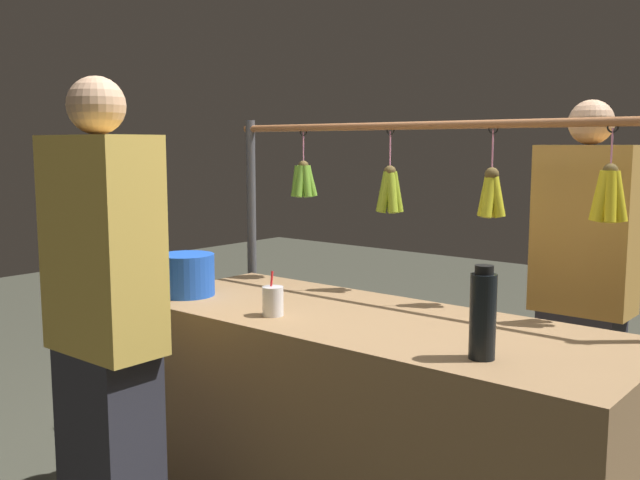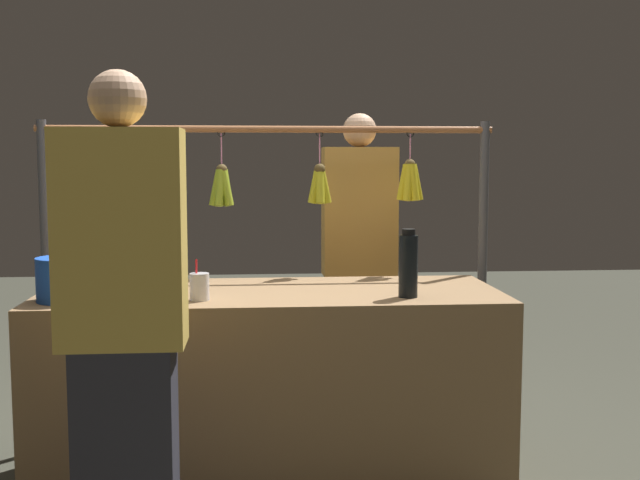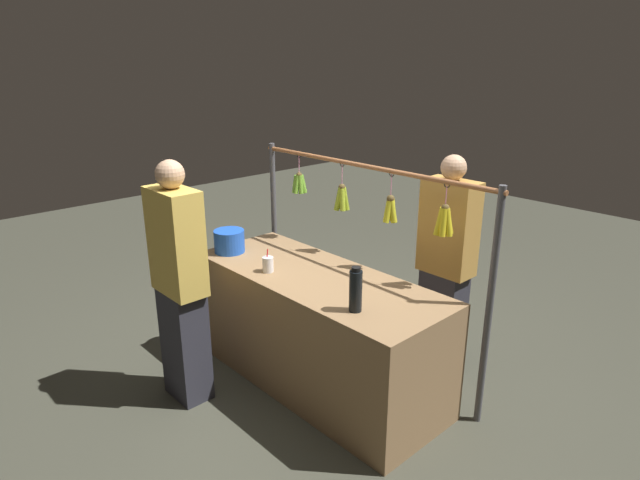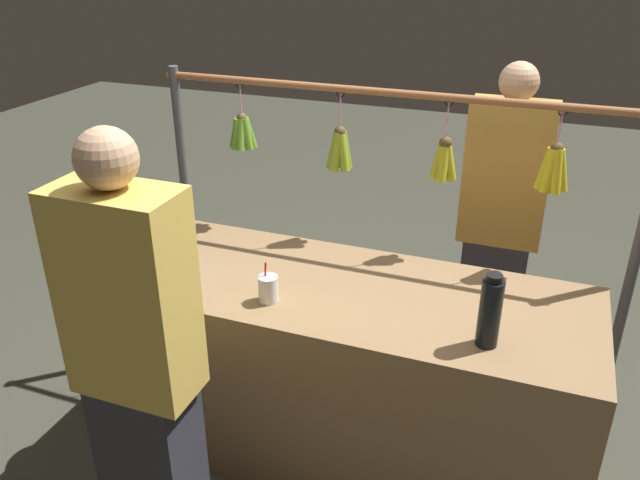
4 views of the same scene
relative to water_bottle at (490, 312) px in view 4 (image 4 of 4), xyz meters
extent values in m
plane|color=#3E3E33|center=(0.54, -0.19, -0.94)|extent=(12.00, 12.00, 0.00)
cube|color=olive|center=(0.54, -0.19, -0.53)|extent=(1.89, 0.73, 0.81)
cylinder|color=#4C4C51|center=(-0.49, -0.64, -0.17)|extent=(0.04, 0.04, 1.53)
cylinder|color=#4C4C51|center=(1.56, -0.64, -0.17)|extent=(0.04, 0.04, 1.53)
cylinder|color=#9E6038|center=(0.54, -0.64, 0.55)|extent=(2.11, 0.03, 0.03)
torus|color=black|center=(-0.13, -0.64, 0.53)|extent=(0.04, 0.01, 0.04)
cylinder|color=pink|center=(-0.13, -0.64, 0.46)|extent=(0.01, 0.01, 0.14)
sphere|color=brown|center=(-0.13, -0.64, 0.39)|extent=(0.05, 0.05, 0.05)
cylinder|color=yellow|center=(-0.10, -0.64, 0.31)|extent=(0.07, 0.04, 0.17)
cylinder|color=yellow|center=(-0.12, -0.61, 0.31)|extent=(0.06, 0.07, 0.18)
cylinder|color=yellow|center=(-0.14, -0.61, 0.31)|extent=(0.05, 0.07, 0.18)
cylinder|color=yellow|center=(-0.16, -0.64, 0.31)|extent=(0.07, 0.04, 0.17)
cylinder|color=yellow|center=(-0.14, -0.67, 0.31)|extent=(0.05, 0.08, 0.18)
cylinder|color=yellow|center=(-0.12, -0.67, 0.31)|extent=(0.06, 0.08, 0.18)
torus|color=black|center=(0.30, -0.64, 0.53)|extent=(0.04, 0.01, 0.04)
cylinder|color=pink|center=(0.30, -0.64, 0.45)|extent=(0.01, 0.01, 0.16)
sphere|color=brown|center=(0.30, -0.64, 0.37)|extent=(0.05, 0.05, 0.05)
cylinder|color=gold|center=(0.32, -0.64, 0.29)|extent=(0.07, 0.04, 0.17)
cylinder|color=gold|center=(0.30, -0.62, 0.29)|extent=(0.04, 0.08, 0.16)
cylinder|color=gold|center=(0.28, -0.64, 0.29)|extent=(0.07, 0.04, 0.17)
cylinder|color=gold|center=(0.30, -0.66, 0.29)|extent=(0.04, 0.06, 0.16)
torus|color=black|center=(0.75, -0.64, 0.53)|extent=(0.04, 0.01, 0.04)
cylinder|color=pink|center=(0.75, -0.64, 0.45)|extent=(0.01, 0.01, 0.17)
sphere|color=brown|center=(0.75, -0.64, 0.37)|extent=(0.05, 0.05, 0.05)
cylinder|color=#95AF28|center=(0.78, -0.64, 0.28)|extent=(0.07, 0.04, 0.17)
cylinder|color=#95AF28|center=(0.76, -0.62, 0.28)|extent=(0.05, 0.07, 0.18)
cylinder|color=#95AF28|center=(0.73, -0.63, 0.28)|extent=(0.07, 0.06, 0.18)
cylinder|color=#95AF28|center=(0.73, -0.65, 0.28)|extent=(0.06, 0.06, 0.18)
cylinder|color=#95AF28|center=(0.76, -0.66, 0.28)|extent=(0.05, 0.06, 0.17)
torus|color=black|center=(1.22, -0.64, 0.53)|extent=(0.04, 0.01, 0.04)
cylinder|color=pink|center=(1.22, -0.64, 0.46)|extent=(0.01, 0.01, 0.15)
sphere|color=brown|center=(1.22, -0.64, 0.38)|extent=(0.05, 0.05, 0.05)
cylinder|color=#67A02D|center=(1.25, -0.64, 0.31)|extent=(0.07, 0.04, 0.15)
cylinder|color=#67A02D|center=(1.24, -0.61, 0.31)|extent=(0.05, 0.05, 0.15)
cylinder|color=#67A02D|center=(1.22, -0.61, 0.31)|extent=(0.04, 0.07, 0.15)
cylinder|color=#67A02D|center=(1.19, -0.63, 0.31)|extent=(0.06, 0.05, 0.15)
cylinder|color=#67A02D|center=(1.19, -0.65, 0.31)|extent=(0.07, 0.05, 0.15)
cylinder|color=#67A02D|center=(1.21, -0.67, 0.31)|extent=(0.05, 0.06, 0.15)
cylinder|color=#67A02D|center=(1.24, -0.67, 0.31)|extent=(0.05, 0.06, 0.15)
cylinder|color=black|center=(0.00, 0.00, -0.01)|extent=(0.08, 0.08, 0.25)
cylinder|color=black|center=(0.00, 0.00, 0.13)|extent=(0.05, 0.05, 0.02)
cylinder|color=blue|center=(1.32, -0.03, -0.05)|extent=(0.23, 0.23, 0.17)
cylinder|color=silver|center=(0.82, 0.00, -0.08)|extent=(0.08, 0.08, 0.10)
cylinder|color=red|center=(0.83, 0.00, -0.05)|extent=(0.01, 0.03, 0.16)
cube|color=#2D2D38|center=(0.06, -0.99, -0.56)|extent=(0.30, 0.20, 0.75)
cube|color=#BF8C3F|center=(0.06, -0.99, 0.15)|extent=(0.38, 0.20, 0.66)
sphere|color=tan|center=(0.06, -0.99, 0.56)|extent=(0.17, 0.17, 0.17)
cube|color=#2D2D38|center=(1.01, 0.56, -0.55)|extent=(0.31, 0.21, 0.77)
cube|color=gold|center=(1.01, 0.56, 0.17)|extent=(0.39, 0.21, 0.67)
sphere|color=tan|center=(1.01, 0.56, 0.59)|extent=(0.18, 0.18, 0.18)
camera|label=1|loc=(-0.90, 1.81, 0.48)|focal=40.02mm
camera|label=2|loc=(0.59, 2.98, 0.41)|focal=43.55mm
camera|label=3|loc=(-1.92, 2.06, 1.26)|focal=30.24mm
camera|label=4|loc=(-0.10, 1.89, 1.14)|focal=35.81mm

